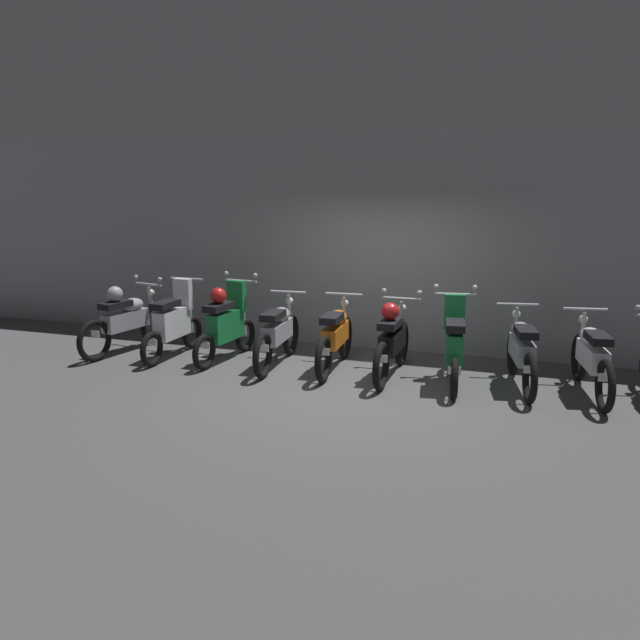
% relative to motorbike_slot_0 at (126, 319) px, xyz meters
% --- Properties ---
extents(ground_plane, '(80.00, 80.00, 0.00)m').
position_rel_motorbike_slot_0_xyz_m(ground_plane, '(3.86, -0.62, -0.53)').
color(ground_plane, '#4C4C4F').
extents(back_wall, '(16.00, 0.30, 3.35)m').
position_rel_motorbike_slot_0_xyz_m(back_wall, '(3.86, 1.62, 1.15)').
color(back_wall, gray).
rests_on(back_wall, ground).
extents(motorbike_slot_0, '(0.62, 1.93, 1.15)m').
position_rel_motorbike_slot_0_xyz_m(motorbike_slot_0, '(0.00, 0.00, 0.00)').
color(motorbike_slot_0, black).
rests_on(motorbike_slot_0, ground).
extents(motorbike_slot_1, '(0.56, 1.68, 1.18)m').
position_rel_motorbike_slot_0_xyz_m(motorbike_slot_1, '(0.86, -0.00, -0.00)').
color(motorbike_slot_1, black).
rests_on(motorbike_slot_1, ground).
extents(motorbike_slot_2, '(0.59, 1.68, 1.29)m').
position_rel_motorbike_slot_0_xyz_m(motorbike_slot_2, '(1.72, 0.07, 0.04)').
color(motorbike_slot_2, black).
rests_on(motorbike_slot_2, ground).
extents(motorbike_slot_3, '(0.56, 1.95, 1.03)m').
position_rel_motorbike_slot_0_xyz_m(motorbike_slot_3, '(2.57, 0.04, -0.04)').
color(motorbike_slot_3, black).
rests_on(motorbike_slot_3, ground).
extents(motorbike_slot_4, '(0.56, 1.95, 1.03)m').
position_rel_motorbike_slot_0_xyz_m(motorbike_slot_4, '(3.43, 0.13, -0.04)').
color(motorbike_slot_4, black).
rests_on(motorbike_slot_4, ground).
extents(motorbike_slot_5, '(0.59, 1.95, 1.15)m').
position_rel_motorbike_slot_0_xyz_m(motorbike_slot_5, '(4.29, 0.02, 0.00)').
color(motorbike_slot_5, black).
rests_on(motorbike_slot_5, ground).
extents(motorbike_slot_6, '(0.58, 1.67, 1.29)m').
position_rel_motorbike_slot_0_xyz_m(motorbike_slot_6, '(5.14, -0.08, -0.00)').
color(motorbike_slot_6, black).
rests_on(motorbike_slot_6, ground).
extents(motorbike_slot_7, '(0.62, 1.93, 1.03)m').
position_rel_motorbike_slot_0_xyz_m(motorbike_slot_7, '(6.00, 0.11, -0.04)').
color(motorbike_slot_7, black).
rests_on(motorbike_slot_7, ground).
extents(motorbike_slot_8, '(0.59, 1.94, 1.03)m').
position_rel_motorbike_slot_0_xyz_m(motorbike_slot_8, '(6.86, 0.05, -0.04)').
color(motorbike_slot_8, black).
rests_on(motorbike_slot_8, ground).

